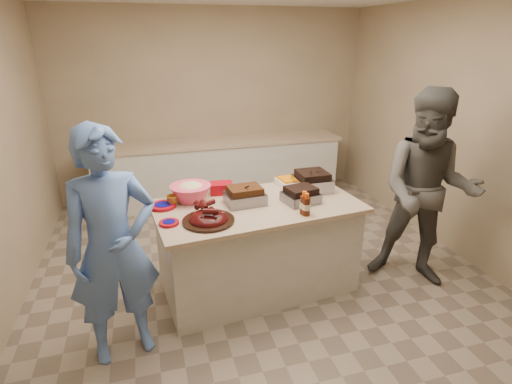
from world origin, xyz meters
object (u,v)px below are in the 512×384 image
object	(u,v)px
island	(257,285)
rib_platter	(209,222)
plastic_cup	(173,205)
roasting_pan	(312,190)
mustard_bottle	(234,201)
bbq_bottle_b	(304,214)
coleslaw_bowl	(191,201)
bbq_bottle_a	(306,215)
guest_blue	(128,348)
guest_gray	(413,278)

from	to	relation	value
island	rib_platter	world-z (taller)	rib_platter
island	rib_platter	size ratio (longest dim) A/B	4.28
plastic_cup	roasting_pan	bearing A→B (deg)	0.60
mustard_bottle	plastic_cup	bearing A→B (deg)	175.89
bbq_bottle_b	mustard_bottle	xyz separation A→B (m)	(-0.51, 0.45, 0.00)
bbq_bottle_b	mustard_bottle	distance (m)	0.68
roasting_pan	plastic_cup	bearing A→B (deg)	-179.60
coleslaw_bowl	bbq_bottle_b	bearing A→B (deg)	-32.11
bbq_bottle_a	plastic_cup	xyz separation A→B (m)	(-1.07, 0.53, 0.00)
mustard_bottle	island	bearing A→B (deg)	-37.57
rib_platter	plastic_cup	distance (m)	0.50
roasting_pan	plastic_cup	size ratio (longest dim) A/B	3.17
rib_platter	bbq_bottle_a	bearing A→B (deg)	-6.85
mustard_bottle	coleslaw_bowl	bearing A→B (deg)	164.19
guest_blue	bbq_bottle_b	bearing A→B (deg)	-5.63
rib_platter	roasting_pan	bearing A→B (deg)	21.73
guest_gray	mustard_bottle	bearing A→B (deg)	-157.71
rib_platter	guest_blue	bearing A→B (deg)	-158.50
guest_blue	bbq_bottle_a	bearing A→B (deg)	-6.94
island	guest_blue	distance (m)	1.33
roasting_pan	plastic_cup	distance (m)	1.36
rib_platter	guest_gray	world-z (taller)	rib_platter
coleslaw_bowl	guest_gray	xyz separation A→B (m)	(2.13, -0.56, -0.87)
roasting_pan	coleslaw_bowl	bearing A→B (deg)	177.17
island	bbq_bottle_a	distance (m)	1.00
coleslaw_bowl	mustard_bottle	bearing A→B (deg)	-15.81
roasting_pan	bbq_bottle_a	world-z (taller)	bbq_bottle_a
bbq_bottle_a	guest_blue	size ratio (longest dim) A/B	0.11
coleslaw_bowl	mustard_bottle	size ratio (longest dim) A/B	3.36
bbq_bottle_a	mustard_bottle	bearing A→B (deg)	136.61
roasting_pan	guest_blue	xyz separation A→B (m)	(-1.84, -0.73, -0.87)
guest_blue	coleslaw_bowl	bearing A→B (deg)	36.27
guest_gray	guest_blue	bearing A→B (deg)	-138.57
coleslaw_bowl	roasting_pan	bearing A→B (deg)	-2.63
guest_blue	rib_platter	bearing A→B (deg)	7.59
guest_blue	mustard_bottle	bearing A→B (deg)	19.10
bbq_bottle_b	plastic_cup	world-z (taller)	bbq_bottle_b
mustard_bottle	guest_gray	bearing A→B (deg)	-14.60
bbq_bottle_b	rib_platter	bearing A→B (deg)	175.53
rib_platter	guest_gray	xyz separation A→B (m)	(2.05, -0.07, -0.87)
mustard_bottle	guest_blue	size ratio (longest dim) A/B	0.06
guest_blue	guest_gray	xyz separation A→B (m)	(2.79, 0.22, 0.00)
bbq_bottle_a	plastic_cup	distance (m)	1.20
plastic_cup	rib_platter	bearing A→B (deg)	-59.30
bbq_bottle_a	guest_gray	world-z (taller)	bbq_bottle_a
roasting_pan	bbq_bottle_b	xyz separation A→B (m)	(-0.29, -0.51, 0.00)
rib_platter	roasting_pan	size ratio (longest dim) A/B	1.30
island	roasting_pan	size ratio (longest dim) A/B	5.58
roasting_pan	island	bearing A→B (deg)	-162.61
bbq_bottle_a	guest_gray	distance (m)	1.51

